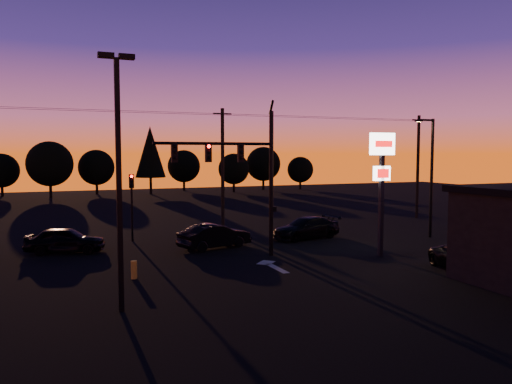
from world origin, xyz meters
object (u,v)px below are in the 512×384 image
at_px(traffic_signal_mast, 244,167).
at_px(car_left, 65,240).
at_px(streetlight, 431,172).
at_px(suv_parked, 469,260).
at_px(secondary_signal, 132,197).
at_px(car_mid, 215,236).
at_px(bollard, 134,270).
at_px(parking_lot_light, 119,165).
at_px(pylon_sign, 382,168).
at_px(car_right, 306,228).

bearing_deg(traffic_signal_mast, car_left, 150.20).
height_order(streetlight, suv_parked, streetlight).
bearing_deg(secondary_signal, car_mid, -44.59).
bearing_deg(traffic_signal_mast, bollard, -159.27).
relative_size(streetlight, suv_parked, 1.77).
height_order(car_left, suv_parked, car_left).
bearing_deg(parking_lot_light, pylon_sign, 17.23).
bearing_deg(car_right, suv_parked, 2.02).
relative_size(car_mid, suv_parked, 0.99).
xyz_separation_m(streetlight, car_left, (-23.01, 3.65, -3.68)).
bearing_deg(suv_parked, pylon_sign, 122.55).
xyz_separation_m(traffic_signal_mast, parking_lot_light, (-7.40, -6.99, 0.33)).
xyz_separation_m(bollard, car_mid, (5.62, 5.67, 0.33)).
height_order(secondary_signal, pylon_sign, pylon_sign).
bearing_deg(car_left, bollard, -144.46).
xyz_separation_m(pylon_sign, car_left, (-16.10, 7.65, -4.17)).
height_order(bollard, car_mid, car_mid).
relative_size(secondary_signal, streetlight, 0.54).
bearing_deg(car_mid, car_right, -98.39).
xyz_separation_m(secondary_signal, parking_lot_light, (-2.50, -14.49, 2.41)).
relative_size(pylon_sign, streetlight, 0.85).
bearing_deg(secondary_signal, car_left, -150.34).
height_order(bollard, car_right, car_right).
height_order(parking_lot_light, car_right, parking_lot_light).
relative_size(traffic_signal_mast, bollard, 10.45).
relative_size(pylon_sign, suv_parked, 1.51).
relative_size(pylon_sign, car_left, 1.56).
distance_m(car_right, suv_parked, 11.81).
bearing_deg(secondary_signal, pylon_sign, -39.77).
xyz_separation_m(secondary_signal, bollard, (-1.37, -9.87, -2.45)).
relative_size(secondary_signal, suv_parked, 0.96).
relative_size(traffic_signal_mast, streetlight, 1.07).
xyz_separation_m(parking_lot_light, streetlight, (21.41, 8.50, -0.85)).
bearing_deg(bollard, parking_lot_light, -103.77).
bearing_deg(parking_lot_light, bollard, 76.23).
bearing_deg(streetlight, car_left, 170.99).
bearing_deg(car_mid, suv_parked, -155.04).
bearing_deg(bollard, car_mid, 45.26).
relative_size(traffic_signal_mast, car_right, 1.75).
height_order(parking_lot_light, car_left, parking_lot_light).
xyz_separation_m(bollard, suv_parked, (14.99, -4.85, 0.22)).
distance_m(secondary_signal, car_left, 5.17).
relative_size(car_right, suv_parked, 1.09).
relative_size(parking_lot_light, suv_parked, 2.03).
xyz_separation_m(parking_lot_light, car_left, (-1.60, 12.15, -4.53)).
distance_m(streetlight, car_right, 9.21).
distance_m(traffic_signal_mast, car_mid, 5.38).
relative_size(traffic_signal_mast, car_mid, 1.92).
height_order(parking_lot_light, pylon_sign, parking_lot_light).
bearing_deg(car_mid, streetlight, -113.70).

